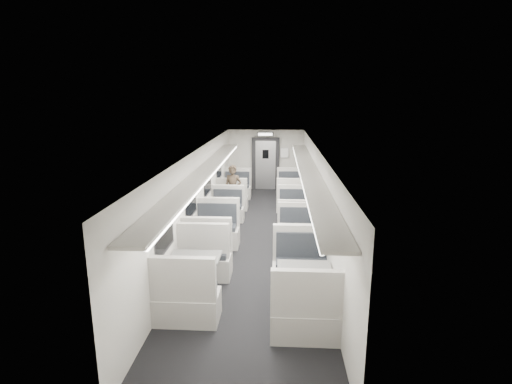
# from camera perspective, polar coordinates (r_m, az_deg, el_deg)

# --- Properties ---
(room) EXTENTS (3.24, 12.24, 2.64)m
(room) POSITION_cam_1_polar(r_m,az_deg,el_deg) (10.16, 0.21, -0.63)
(room) COLOR black
(room) RESTS_ON ground
(booth_left_a) EXTENTS (1.01, 2.05, 1.10)m
(booth_left_a) POSITION_cam_1_polar(r_m,az_deg,el_deg) (14.05, -3.03, -0.16)
(booth_left_a) COLOR #B1AEA6
(booth_left_a) RESTS_ON room
(booth_left_b) EXTENTS (0.98, 1.99, 1.07)m
(booth_left_b) POSITION_cam_1_polar(r_m,az_deg,el_deg) (11.42, -4.55, -3.47)
(booth_left_b) COLOR #B1AEA6
(booth_left_b) RESTS_ON room
(booth_left_c) EXTENTS (1.11, 2.26, 1.21)m
(booth_left_c) POSITION_cam_1_polar(r_m,az_deg,el_deg) (9.32, -6.41, -7.17)
(booth_left_c) COLOR #B1AEA6
(booth_left_c) RESTS_ON room
(booth_left_d) EXTENTS (1.13, 2.29, 1.23)m
(booth_left_d) POSITION_cam_1_polar(r_m,az_deg,el_deg) (7.72, -8.64, -11.73)
(booth_left_d) COLOR #B1AEA6
(booth_left_d) RESTS_ON room
(booth_right_a) EXTENTS (1.05, 2.14, 1.14)m
(booth_right_a) POSITION_cam_1_polar(r_m,az_deg,el_deg) (13.87, 5.16, -0.32)
(booth_right_a) COLOR #B1AEA6
(booth_right_a) RESTS_ON room
(booth_right_b) EXTENTS (0.97, 1.97, 1.05)m
(booth_right_b) POSITION_cam_1_polar(r_m,az_deg,el_deg) (11.52, 5.51, -3.36)
(booth_right_b) COLOR #B1AEA6
(booth_right_b) RESTS_ON room
(booth_right_c) EXTENTS (0.96, 1.94, 1.04)m
(booth_right_c) POSITION_cam_1_polar(r_m,az_deg,el_deg) (9.63, 5.93, -6.83)
(booth_right_c) COLOR #B1AEA6
(booth_right_c) RESTS_ON room
(booth_right_d) EXTENTS (1.13, 2.28, 1.22)m
(booth_right_d) POSITION_cam_1_polar(r_m,az_deg,el_deg) (7.26, 6.83, -13.40)
(booth_right_d) COLOR #B1AEA6
(booth_right_d) RESTS_ON room
(passenger) EXTENTS (0.66, 0.51, 1.60)m
(passenger) POSITION_cam_1_polar(r_m,az_deg,el_deg) (12.62, -3.33, 0.27)
(passenger) COLOR black
(passenger) RESTS_ON room
(window_a) EXTENTS (0.02, 1.18, 0.84)m
(window_a) POSITION_cam_1_polar(r_m,az_deg,el_deg) (13.60, -5.29, 3.57)
(window_a) COLOR black
(window_a) RESTS_ON room
(window_b) EXTENTS (0.02, 1.18, 0.84)m
(window_b) POSITION_cam_1_polar(r_m,az_deg,el_deg) (11.47, -6.91, 1.67)
(window_b) COLOR black
(window_b) RESTS_ON room
(window_c) EXTENTS (0.02, 1.18, 0.84)m
(window_c) POSITION_cam_1_polar(r_m,az_deg,el_deg) (9.37, -9.25, -1.10)
(window_c) COLOR black
(window_c) RESTS_ON room
(window_d) EXTENTS (0.02, 1.18, 0.84)m
(window_d) POSITION_cam_1_polar(r_m,az_deg,el_deg) (7.32, -12.95, -5.42)
(window_d) COLOR black
(window_d) RESTS_ON room
(luggage_rack_left) EXTENTS (0.46, 10.40, 0.09)m
(luggage_rack_left) POSITION_cam_1_polar(r_m,az_deg,el_deg) (9.87, -7.12, 3.09)
(luggage_rack_left) COLOR #B1AEA6
(luggage_rack_left) RESTS_ON room
(luggage_rack_right) EXTENTS (0.46, 10.40, 0.09)m
(luggage_rack_right) POSITION_cam_1_polar(r_m,az_deg,el_deg) (9.73, 7.47, 2.93)
(luggage_rack_right) COLOR #B1AEA6
(luggage_rack_right) RESTS_ON room
(vestibule_door) EXTENTS (1.10, 0.13, 2.10)m
(vestibule_door) POSITION_cam_1_polar(r_m,az_deg,el_deg) (16.00, 1.37, 4.00)
(vestibule_door) COLOR black
(vestibule_door) RESTS_ON room
(exit_sign) EXTENTS (0.62, 0.12, 0.16)m
(exit_sign) POSITION_cam_1_polar(r_m,az_deg,el_deg) (15.36, 1.34, 8.27)
(exit_sign) COLOR black
(exit_sign) RESTS_ON room
(wall_notice) EXTENTS (0.32, 0.02, 0.40)m
(wall_notice) POSITION_cam_1_polar(r_m,az_deg,el_deg) (15.91, 4.09, 5.59)
(wall_notice) COLOR white
(wall_notice) RESTS_ON room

